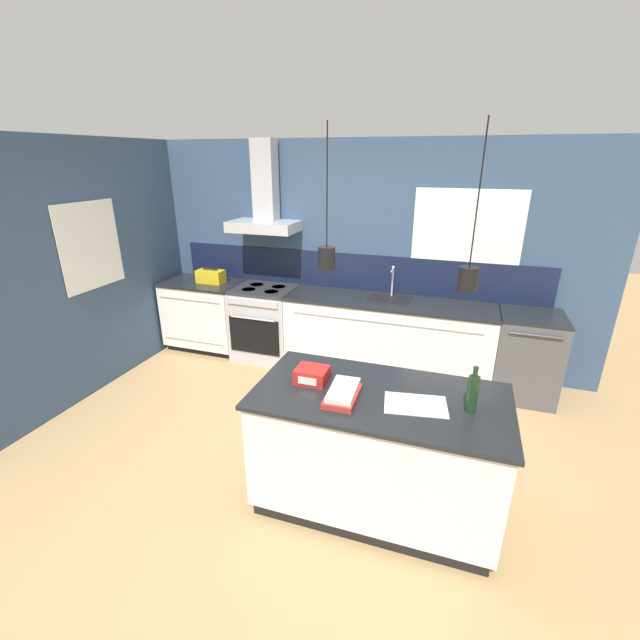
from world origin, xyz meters
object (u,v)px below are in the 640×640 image
object	(u,v)px
dishwasher	(526,356)
bottle_on_island	(472,393)
oven_range	(265,323)
red_supply_box	(312,375)
yellow_toolbox	(211,276)
book_stack	(343,393)

from	to	relation	value
dishwasher	bottle_on_island	xyz separation A→B (m)	(-0.60, -2.03, 0.58)
oven_range	dishwasher	world-z (taller)	same
dishwasher	red_supply_box	bearing A→B (deg)	-129.91
oven_range	yellow_toolbox	world-z (taller)	yellow_toolbox
dishwasher	red_supply_box	xyz separation A→B (m)	(-1.67, -1.99, 0.51)
oven_range	red_supply_box	size ratio (longest dim) A/B	4.06
oven_range	red_supply_box	bearing A→B (deg)	-56.19
bottle_on_island	red_supply_box	world-z (taller)	bottle_on_island
oven_range	yellow_toolbox	size ratio (longest dim) A/B	2.68
book_stack	yellow_toolbox	size ratio (longest dim) A/B	1.04
oven_range	dishwasher	xyz separation A→B (m)	(3.00, 0.00, -0.00)
dishwasher	book_stack	world-z (taller)	book_stack
bottle_on_island	book_stack	world-z (taller)	bottle_on_island
book_stack	oven_range	bearing A→B (deg)	126.88
oven_range	red_supply_box	world-z (taller)	red_supply_box
book_stack	red_supply_box	xyz separation A→B (m)	(-0.27, 0.14, 0.02)
dishwasher	yellow_toolbox	distance (m)	3.77
bottle_on_island	yellow_toolbox	size ratio (longest dim) A/B	0.91
red_supply_box	dishwasher	bearing A→B (deg)	50.09
red_supply_box	yellow_toolbox	bearing A→B (deg)	136.02
book_stack	yellow_toolbox	distance (m)	3.16
yellow_toolbox	bottle_on_island	bearing A→B (deg)	-32.93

